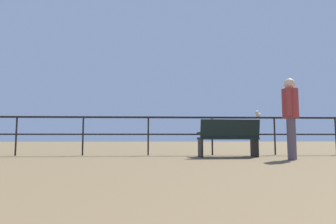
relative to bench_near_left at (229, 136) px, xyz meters
name	(u,v)px	position (x,y,z in m)	size (l,w,h in m)	color
pier_railing	(212,127)	(-0.24, 0.80, 0.26)	(24.65, 0.05, 1.05)	black
bench_near_left	(229,136)	(0.00, 0.00, 0.00)	(1.48, 0.72, 0.92)	black
person_by_bench	(291,113)	(1.18, -0.82, 0.52)	(0.38, 0.50, 1.80)	#554755
seagull_on_rail	(258,114)	(1.05, 0.78, 0.62)	(0.25, 0.32, 0.17)	silver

